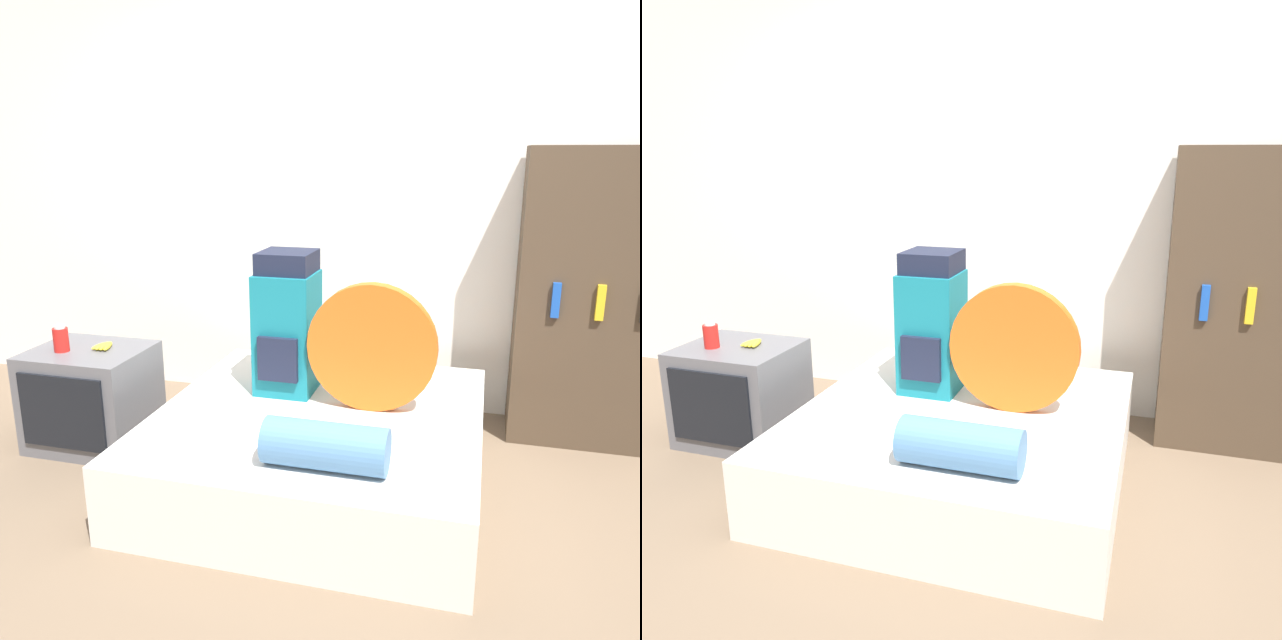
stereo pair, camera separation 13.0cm
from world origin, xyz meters
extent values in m
plane|color=brown|center=(0.00, 0.00, 0.00)|extent=(16.00, 16.00, 0.00)
cube|color=white|center=(0.00, 1.68, 1.30)|extent=(8.00, 0.05, 2.60)
cube|color=silver|center=(-0.03, 0.62, 0.18)|extent=(1.52, 1.58, 0.36)
cube|color=#14707F|center=(-0.26, 0.85, 0.67)|extent=(0.29, 0.30, 0.62)
cube|color=#191E33|center=(-0.26, 0.86, 1.03)|extent=(0.27, 0.27, 0.11)
cube|color=#191E33|center=(-0.26, 0.68, 0.58)|extent=(0.20, 0.03, 0.22)
cylinder|color=#E05B19|center=(0.20, 0.71, 0.67)|extent=(0.62, 0.07, 0.62)
cylinder|color=teal|center=(0.14, 0.08, 0.45)|extent=(0.49, 0.19, 0.19)
cube|color=#5B5B60|center=(-1.33, 0.68, 0.27)|extent=(0.60, 0.50, 0.54)
cube|color=black|center=(-1.33, 0.42, 0.28)|extent=(0.48, 0.02, 0.39)
cylinder|color=red|center=(-1.44, 0.62, 0.60)|extent=(0.08, 0.08, 0.13)
cylinder|color=white|center=(-1.44, 0.62, 0.68)|extent=(0.06, 0.06, 0.02)
ellipsoid|color=yellow|center=(-1.27, 0.72, 0.56)|extent=(0.07, 0.14, 0.03)
ellipsoid|color=yellow|center=(-1.26, 0.72, 0.56)|extent=(0.04, 0.13, 0.03)
ellipsoid|color=yellow|center=(-1.25, 0.72, 0.56)|extent=(0.04, 0.13, 0.03)
ellipsoid|color=yellow|center=(-1.23, 0.72, 0.56)|extent=(0.07, 0.14, 0.03)
cube|color=#473828|center=(1.27, 1.44, 0.80)|extent=(0.79, 0.36, 1.59)
cube|color=#194CB2|center=(1.05, 1.25, 0.83)|extent=(0.04, 0.02, 0.18)
cube|color=gold|center=(1.27, 1.25, 0.83)|extent=(0.04, 0.02, 0.18)
camera|label=1|loc=(0.69, -2.07, 1.56)|focal=35.00mm
camera|label=2|loc=(0.81, -2.03, 1.56)|focal=35.00mm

